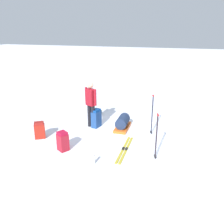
{
  "coord_description": "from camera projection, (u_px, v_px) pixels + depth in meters",
  "views": [
    {
      "loc": [
        7.37,
        2.45,
        3.46
      ],
      "look_at": [
        0.0,
        0.0,
        0.7
      ],
      "focal_mm": 37.6,
      "sensor_mm": 36.0,
      "label": 1
    }
  ],
  "objects": [
    {
      "name": "ground_plane",
      "position": [
        112.0,
        130.0,
        8.47
      ],
      "size": [
        80.0,
        80.0,
        0.0
      ],
      "primitive_type": "plane",
      "color": "white"
    },
    {
      "name": "thermos_bottle",
      "position": [
        94.0,
        159.0,
        6.34
      ],
      "size": [
        0.07,
        0.07,
        0.26
      ],
      "primitive_type": "cylinder",
      "color": "#B5B8BF",
      "rests_on": "ground_plane"
    },
    {
      "name": "backpack_large_dark",
      "position": [
        40.0,
        130.0,
        7.78
      ],
      "size": [
        0.37,
        0.4,
        0.57
      ],
      "color": "maroon",
      "rests_on": "ground_plane"
    },
    {
      "name": "gear_sled",
      "position": [
        123.0,
        123.0,
        8.55
      ],
      "size": [
        1.07,
        0.5,
        0.49
      ],
      "color": "orange",
      "rests_on": "ground_plane"
    },
    {
      "name": "backpack_bright",
      "position": [
        63.0,
        141.0,
        6.99
      ],
      "size": [
        0.38,
        0.39,
        0.6
      ],
      "color": "maroon",
      "rests_on": "ground_plane"
    },
    {
      "name": "skier_standing",
      "position": [
        91.0,
        102.0,
        8.46
      ],
      "size": [
        0.34,
        0.52,
        1.7
      ],
      "color": "black",
      "rests_on": "ground_plane"
    },
    {
      "name": "sleeping_mat_rolled",
      "position": [
        95.0,
        111.0,
        10.18
      ],
      "size": [
        0.24,
        0.57,
        0.18
      ],
      "primitive_type": "cylinder",
      "rotation": [
        0.0,
        1.57,
        1.47
      ],
      "color": "#5F5810",
      "rests_on": "ground_plane"
    },
    {
      "name": "ski_poles_planted_far",
      "position": [
        157.0,
        134.0,
        6.4
      ],
      "size": [
        0.17,
        0.1,
        1.33
      ],
      "color": "black",
      "rests_on": "ground_plane"
    },
    {
      "name": "backpack_small_spare",
      "position": [
        96.0,
        118.0,
        8.66
      ],
      "size": [
        0.42,
        0.3,
        0.69
      ],
      "color": "navy",
      "rests_on": "ground_plane"
    },
    {
      "name": "ski_poles_planted_near",
      "position": [
        152.0,
        113.0,
        7.95
      ],
      "size": [
        0.16,
        0.1,
        1.4
      ],
      "color": "black",
      "rests_on": "ground_plane"
    },
    {
      "name": "ski_pair_near",
      "position": [
        125.0,
        149.0,
        7.11
      ],
      "size": [
        1.71,
        0.24,
        0.05
      ],
      "color": "gold",
      "rests_on": "ground_plane"
    }
  ]
}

